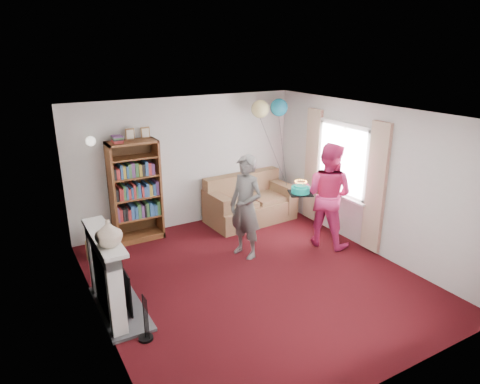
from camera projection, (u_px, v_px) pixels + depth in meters
ground at (254, 278)px, 6.55m from camera, size 5.00×5.00×0.00m
wall_back at (187, 162)px, 8.21m from camera, size 4.50×0.02×2.50m
wall_left at (94, 234)px, 5.08m from camera, size 0.02×5.00×2.50m
wall_right at (369, 179)px, 7.21m from camera, size 0.02×5.00×2.50m
ceiling at (256, 114)px, 5.74m from camera, size 4.50×5.00×0.01m
fireplace at (110, 278)px, 5.56m from camera, size 0.55×1.80×1.12m
window_bay at (342, 173)px, 7.69m from camera, size 0.14×2.02×2.20m
wall_sconce at (91, 141)px, 7.06m from camera, size 0.16×0.23×0.16m
bookcase at (135, 192)px, 7.63m from camera, size 0.87×0.42×2.04m
sofa at (249, 203)px, 8.67m from camera, size 1.72×0.91×0.91m
wicker_basket at (99, 248)px, 7.16m from camera, size 0.41×0.41×0.37m
person_striped at (246, 207)px, 7.00m from camera, size 0.59×0.73×1.74m
person_magenta at (328, 195)px, 7.41m from camera, size 1.03×1.12×1.84m
birthday_cake at (300, 190)px, 7.09m from camera, size 0.37×0.37×0.22m
balloons at (270, 108)px, 8.33m from camera, size 0.79×0.50×1.73m
mantel_vase at (108, 233)px, 5.01m from camera, size 0.38×0.38×0.33m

